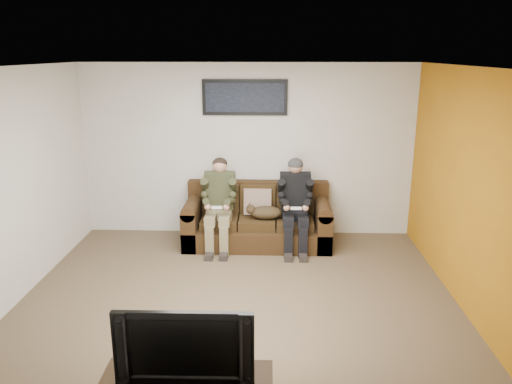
{
  "coord_description": "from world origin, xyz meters",
  "views": [
    {
      "loc": [
        0.39,
        -5.16,
        2.75
      ],
      "look_at": [
        0.16,
        1.2,
        0.95
      ],
      "focal_mm": 35.0,
      "sensor_mm": 36.0,
      "label": 1
    }
  ],
  "objects_px": {
    "person_right": "(295,199)",
    "cat": "(265,212)",
    "person_left": "(219,199)",
    "television": "(186,341)",
    "framed_poster": "(245,97)",
    "sofa": "(257,221)"
  },
  "relations": [
    {
      "from": "sofa",
      "to": "framed_poster",
      "type": "bearing_deg",
      "value": 117.12
    },
    {
      "from": "sofa",
      "to": "framed_poster",
      "type": "xyz_separation_m",
      "value": [
        -0.2,
        0.39,
        1.77
      ]
    },
    {
      "from": "person_left",
      "to": "framed_poster",
      "type": "height_order",
      "value": "framed_poster"
    },
    {
      "from": "framed_poster",
      "to": "television",
      "type": "height_order",
      "value": "framed_poster"
    },
    {
      "from": "person_right",
      "to": "cat",
      "type": "distance_m",
      "value": 0.47
    },
    {
      "from": "cat",
      "to": "framed_poster",
      "type": "distance_m",
      "value": 1.71
    },
    {
      "from": "television",
      "to": "person_right",
      "type": "bearing_deg",
      "value": 74.64
    },
    {
      "from": "sofa",
      "to": "television",
      "type": "relative_size",
      "value": 2.08
    },
    {
      "from": "person_left",
      "to": "person_right",
      "type": "xyz_separation_m",
      "value": [
        1.09,
        0.0,
        0.0
      ]
    },
    {
      "from": "sofa",
      "to": "cat",
      "type": "bearing_deg",
      "value": -58.44
    },
    {
      "from": "cat",
      "to": "television",
      "type": "xyz_separation_m",
      "value": [
        -0.52,
        -3.59,
        0.17
      ]
    },
    {
      "from": "person_left",
      "to": "person_right",
      "type": "relative_size",
      "value": 0.99
    },
    {
      "from": "sofa",
      "to": "cat",
      "type": "height_order",
      "value": "sofa"
    },
    {
      "from": "person_left",
      "to": "television",
      "type": "bearing_deg",
      "value": -87.79
    },
    {
      "from": "sofa",
      "to": "person_right",
      "type": "xyz_separation_m",
      "value": [
        0.54,
        -0.18,
        0.39
      ]
    },
    {
      "from": "person_right",
      "to": "cat",
      "type": "relative_size",
      "value": 1.95
    },
    {
      "from": "person_right",
      "to": "television",
      "type": "bearing_deg",
      "value": -104.77
    },
    {
      "from": "person_left",
      "to": "person_right",
      "type": "distance_m",
      "value": 1.09
    },
    {
      "from": "television",
      "to": "framed_poster",
      "type": "bearing_deg",
      "value": 86.59
    },
    {
      "from": "sofa",
      "to": "person_right",
      "type": "distance_m",
      "value": 0.69
    },
    {
      "from": "cat",
      "to": "person_right",
      "type": "bearing_deg",
      "value": 0.89
    },
    {
      "from": "cat",
      "to": "framed_poster",
      "type": "bearing_deg",
      "value": 118.58
    }
  ]
}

